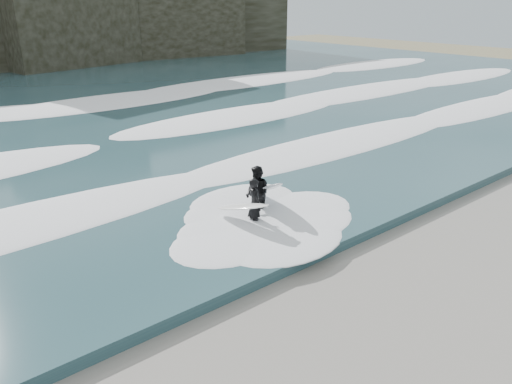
# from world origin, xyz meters

# --- Properties ---
(ground) EXTENTS (120.00, 120.00, 0.00)m
(ground) POSITION_xyz_m (0.00, 0.00, 0.00)
(ground) COLOR olive
(ground) RESTS_ON ground
(sea) EXTENTS (90.00, 52.00, 0.30)m
(sea) POSITION_xyz_m (0.00, 29.00, 0.15)
(sea) COLOR #27474F
(sea) RESTS_ON ground
(foam_near) EXTENTS (60.00, 3.20, 0.20)m
(foam_near) POSITION_xyz_m (0.00, 9.00, 0.40)
(foam_near) COLOR white
(foam_near) RESTS_ON sea
(foam_mid) EXTENTS (60.00, 4.00, 0.24)m
(foam_mid) POSITION_xyz_m (0.00, 16.00, 0.42)
(foam_mid) COLOR white
(foam_mid) RESTS_ON sea
(foam_far) EXTENTS (60.00, 4.80, 0.30)m
(foam_far) POSITION_xyz_m (0.00, 25.00, 0.45)
(foam_far) COLOR white
(foam_far) RESTS_ON sea
(surfer_left) EXTENTS (1.07, 1.92, 1.55)m
(surfer_left) POSITION_xyz_m (0.01, 5.48, 0.78)
(surfer_left) COLOR black
(surfer_left) RESTS_ON ground
(surfer_right) EXTENTS (1.36, 1.94, 1.62)m
(surfer_right) POSITION_xyz_m (0.71, 6.01, 0.82)
(surfer_right) COLOR black
(surfer_right) RESTS_ON ground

